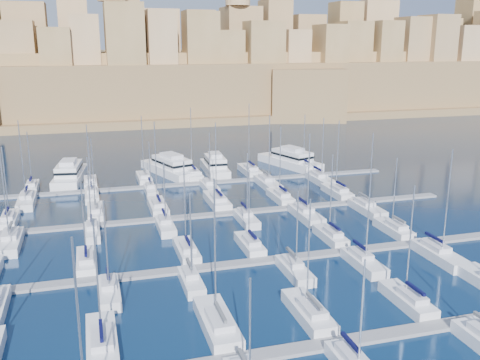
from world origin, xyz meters
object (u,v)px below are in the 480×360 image
object	(u,v)px
motor_yacht_c	(215,166)
sailboat_2	(217,323)
motor_yacht_b	(171,167)
motor_yacht_a	(70,174)
motor_yacht_d	(291,159)
sailboat_4	(408,300)

from	to	relation	value
motor_yacht_c	sailboat_2	bearing A→B (deg)	-103.27
motor_yacht_b	sailboat_2	bearing A→B (deg)	-94.92
motor_yacht_b	motor_yacht_a	bearing A→B (deg)	-178.49
motor_yacht_a	motor_yacht_b	xyz separation A→B (m)	(22.40, 0.59, 0.00)
motor_yacht_b	motor_yacht_d	distance (m)	29.72
sailboat_4	motor_yacht_c	world-z (taller)	sailboat_4
motor_yacht_b	motor_yacht_d	xyz separation A→B (m)	(29.72, -0.19, 0.00)
sailboat_2	motor_yacht_c	xyz separation A→B (m)	(16.20, 68.70, 0.95)
sailboat_4	motor_yacht_b	size ratio (longest dim) A/B	0.73
motor_yacht_b	motor_yacht_c	bearing A→B (deg)	-10.38
motor_yacht_b	motor_yacht_c	size ratio (longest dim) A/B	1.28
motor_yacht_a	sailboat_4	bearing A→B (deg)	-61.23
motor_yacht_b	motor_yacht_c	xyz separation A→B (m)	(10.13, -1.85, -0.00)
sailboat_2	motor_yacht_b	distance (m)	70.82
motor_yacht_d	sailboat_2	bearing A→B (deg)	-116.96
motor_yacht_a	motor_yacht_b	world-z (taller)	same
motor_yacht_c	motor_yacht_b	bearing A→B (deg)	169.62
sailboat_2	motor_yacht_d	bearing A→B (deg)	63.04
sailboat_4	sailboat_2	bearing A→B (deg)	177.69
sailboat_2	motor_yacht_b	world-z (taller)	sailboat_2
sailboat_2	motor_yacht_c	distance (m)	70.59
motor_yacht_c	motor_yacht_d	size ratio (longest dim) A/B	0.80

